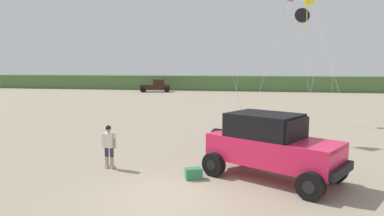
# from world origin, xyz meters

# --- Properties ---
(ground_plane) EXTENTS (220.00, 220.00, 0.00)m
(ground_plane) POSITION_xyz_m (0.00, 0.00, 0.00)
(ground_plane) COLOR gray
(dune_ridge) EXTENTS (90.00, 6.56, 2.41)m
(dune_ridge) POSITION_xyz_m (-0.71, 49.68, 1.21)
(dune_ridge) COLOR #4C703D
(dune_ridge) RESTS_ON ground_plane
(jeep) EXTENTS (4.99, 4.17, 2.26)m
(jeep) POSITION_xyz_m (3.04, 2.29, 1.20)
(jeep) COLOR #EA2151
(jeep) RESTS_ON ground_plane
(person_watching) EXTENTS (0.62, 0.34, 1.67)m
(person_watching) POSITION_xyz_m (-2.96, 2.38, 0.94)
(person_watching) COLOR tan
(person_watching) RESTS_ON ground_plane
(cooler_box) EXTENTS (0.66, 0.55, 0.38)m
(cooler_box) POSITION_xyz_m (0.44, 1.74, 0.19)
(cooler_box) COLOR #2D7F51
(cooler_box) RESTS_ON ground_plane
(distant_pickup) EXTENTS (4.90, 3.26, 1.98)m
(distant_pickup) POSITION_xyz_m (-13.43, 42.49, 0.94)
(distant_pickup) COLOR black
(distant_pickup) RESTS_ON ground_plane
(kite_yellow_diamond) EXTENTS (1.57, 5.56, 8.37)m
(kite_yellow_diamond) POSITION_xyz_m (5.50, 18.55, 7.59)
(kite_yellow_diamond) COLOR black
(kite_yellow_diamond) RESTS_ON ground_plane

